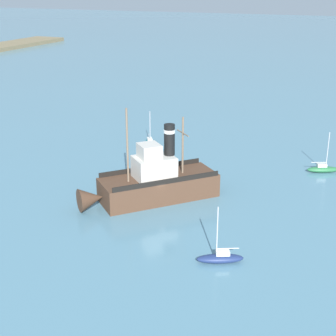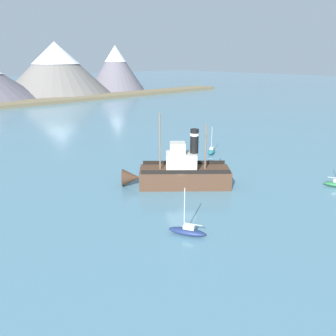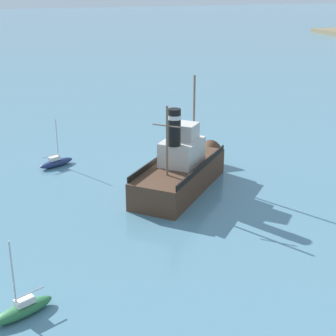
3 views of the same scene
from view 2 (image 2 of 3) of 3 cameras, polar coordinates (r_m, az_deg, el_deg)
The scene contains 4 objects.
ground_plane at distance 47.38m, azimuth 1.96°, elevation -3.27°, with size 600.00×600.00×0.00m, color teal.
old_tugboat at distance 47.70m, azimuth 1.96°, elevation -0.79°, with size 12.88×12.24×9.90m.
sailboat_navy at distance 35.42m, azimuth 3.09°, elevation -10.05°, with size 2.66×3.90×4.90m.
sailboat_teal at distance 64.90m, azimuth 6.99°, elevation 2.76°, with size 3.78×3.00×4.90m.
Camera 2 is at (-31.65, -30.99, 16.80)m, focal length 38.00 mm.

